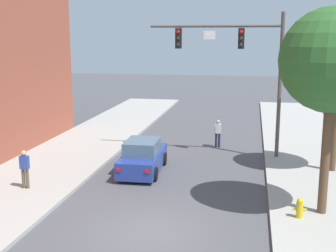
% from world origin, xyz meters
% --- Properties ---
extents(ground_plane, '(120.00, 120.00, 0.00)m').
position_xyz_m(ground_plane, '(0.00, 0.00, 0.00)').
color(ground_plane, '#4C4C51').
extents(traffic_signal_mast, '(6.91, 0.38, 7.50)m').
position_xyz_m(traffic_signal_mast, '(2.64, 9.94, 5.36)').
color(traffic_signal_mast, '#514C47').
rests_on(traffic_signal_mast, sidewalk_right).
extents(car_lead_blue, '(1.95, 4.29, 1.60)m').
position_xyz_m(car_lead_blue, '(-1.85, 6.44, 0.72)').
color(car_lead_blue, navy).
rests_on(car_lead_blue, ground).
extents(pedestrian_sidewalk_left_walker, '(0.36, 0.22, 1.64)m').
position_xyz_m(pedestrian_sidewalk_left_walker, '(-6.05, 2.83, 1.06)').
color(pedestrian_sidewalk_left_walker, brown).
rests_on(pedestrian_sidewalk_left_walker, sidewalk_left).
extents(pedestrian_crossing_road, '(0.36, 0.22, 1.64)m').
position_xyz_m(pedestrian_crossing_road, '(1.32, 11.97, 0.91)').
color(pedestrian_crossing_road, '#232847').
rests_on(pedestrian_crossing_road, ground).
extents(fire_hydrant, '(0.48, 0.24, 0.72)m').
position_xyz_m(fire_hydrant, '(5.01, 1.76, 0.51)').
color(fire_hydrant, gold).
rests_on(fire_hydrant, sidewalk_right).
extents(street_tree_nearest, '(3.63, 3.63, 7.32)m').
position_xyz_m(street_tree_nearest, '(5.85, 2.39, 5.63)').
color(street_tree_nearest, brown).
rests_on(street_tree_nearest, sidewalk_right).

